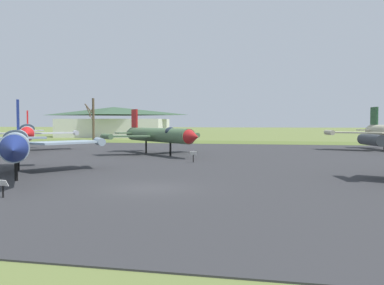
{
  "coord_description": "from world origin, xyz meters",
  "views": [
    {
      "loc": [
        6.61,
        -20.15,
        3.3
      ],
      "look_at": [
        -0.86,
        13.76,
        1.71
      ],
      "focal_mm": 39.9,
      "sensor_mm": 36.0,
      "label": 1
    }
  ],
  "objects": [
    {
      "name": "info_placard_rear_left",
      "position": [
        -0.82,
        14.09,
        0.61
      ],
      "size": [
        0.55,
        0.28,
        0.98
      ],
      "color": "black",
      "rests_on": "ground"
    },
    {
      "name": "info_placard_rear_right",
      "position": [
        -18.01,
        16.65,
        0.58
      ],
      "size": [
        0.57,
        0.28,
        0.92
      ],
      "color": "black",
      "rests_on": "ground"
    },
    {
      "name": "grass_verge_strip",
      "position": [
        0.0,
        51.32,
        0.03
      ],
      "size": [
        140.26,
        12.0,
        0.06
      ],
      "primitive_type": "cube",
      "color": "#5C6F30",
      "rests_on": "ground"
    },
    {
      "name": "ground_plane",
      "position": [
        0.0,
        0.0,
        0.0
      ],
      "size": [
        600.0,
        600.0,
        0.0
      ],
      "primitive_type": "plane",
      "color": "olive"
    },
    {
      "name": "jet_fighter_rear_left",
      "position": [
        -6.11,
        21.7,
        2.09
      ],
      "size": [
        11.84,
        12.11,
        4.86
      ],
      "color": "#4C6B47",
      "rests_on": "ground"
    },
    {
      "name": "info_placard_rear_center",
      "position": [
        -5.38,
        -3.94,
        0.52
      ],
      "size": [
        0.56,
        0.3,
        0.84
      ],
      "color": "black",
      "rests_on": "ground"
    },
    {
      "name": "jet_fighter_rear_right",
      "position": [
        -22.57,
        23.82,
        2.24
      ],
      "size": [
        11.77,
        14.17,
        4.89
      ],
      "color": "silver",
      "rests_on": "ground"
    },
    {
      "name": "bare_tree_far_left",
      "position": [
        -29.37,
        55.2,
        4.26
      ],
      "size": [
        2.1,
        2.25,
        8.01
      ],
      "color": "brown",
      "rests_on": "ground"
    },
    {
      "name": "visitor_building",
      "position": [
        -33.18,
        74.54,
        3.44
      ],
      "size": [
        26.56,
        16.23,
        7.07
      ],
      "color": "silver",
      "rests_on": "ground"
    },
    {
      "name": "jet_fighter_rear_center",
      "position": [
        -9.58,
        3.11,
        2.11
      ],
      "size": [
        11.84,
        13.47,
        5.01
      ],
      "color": "#8EA3B2",
      "rests_on": "ground"
    },
    {
      "name": "asphalt_apron",
      "position": [
        0.0,
        16.99,
        0.03
      ],
      "size": [
        80.26,
        56.65,
        0.05
      ],
      "primitive_type": "cube",
      "color": "#333335",
      "rests_on": "ground"
    }
  ]
}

